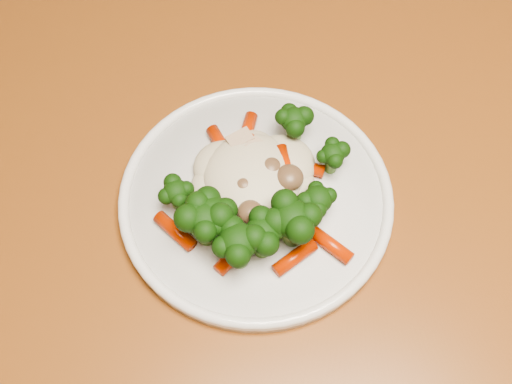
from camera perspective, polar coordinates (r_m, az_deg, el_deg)
dining_table at (r=0.67m, az=-1.77°, el=-3.98°), size 1.39×1.11×0.75m
plate at (r=0.58m, az=-0.00°, el=-0.69°), size 0.24×0.24×0.01m
meal at (r=0.55m, az=-0.19°, el=-0.67°), size 0.18×0.17×0.05m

